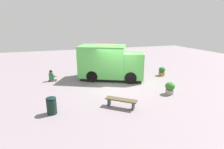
{
  "coord_description": "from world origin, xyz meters",
  "views": [
    {
      "loc": [
        4.16,
        11.01,
        4.16
      ],
      "look_at": [
        0.72,
        0.75,
        1.1
      ],
      "focal_mm": 28.33,
      "sensor_mm": 36.0,
      "label": 1
    }
  ],
  "objects": [
    {
      "name": "plaza_bench",
      "position": [
        1.04,
        3.18,
        0.35
      ],
      "size": [
        1.53,
        1.35,
        0.47
      ],
      "color": "#4C422B",
      "rests_on": "ground_plane"
    },
    {
      "name": "planter_flowering_near",
      "position": [
        -4.43,
        -1.32,
        0.37
      ],
      "size": [
        0.55,
        0.55,
        0.74
      ],
      "color": "#B07B41",
      "rests_on": "ground_plane"
    },
    {
      "name": "person_customer",
      "position": [
        4.42,
        -2.66,
        0.35
      ],
      "size": [
        0.77,
        0.48,
        0.87
      ],
      "color": "#695C56",
      "rests_on": "ground_plane"
    },
    {
      "name": "trash_bin",
      "position": [
        4.45,
        2.74,
        0.43
      ],
      "size": [
        0.48,
        0.48,
        0.85
      ],
      "color": "black",
      "rests_on": "ground_plane"
    },
    {
      "name": "ground_plane",
      "position": [
        0.0,
        0.0,
        0.0
      ],
      "size": [
        40.0,
        40.0,
        0.0
      ],
      "primitive_type": "plane",
      "color": "gray"
    },
    {
      "name": "food_truck",
      "position": [
        -0.02,
        -1.84,
        1.26
      ],
      "size": [
        5.36,
        4.35,
        2.62
      ],
      "color": "#5CC854",
      "rests_on": "ground_plane"
    },
    {
      "name": "planter_flowering_far",
      "position": [
        -2.5,
        2.42,
        0.4
      ],
      "size": [
        0.59,
        0.59,
        0.77
      ],
      "color": "#9C9886",
      "rests_on": "ground_plane"
    }
  ]
}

